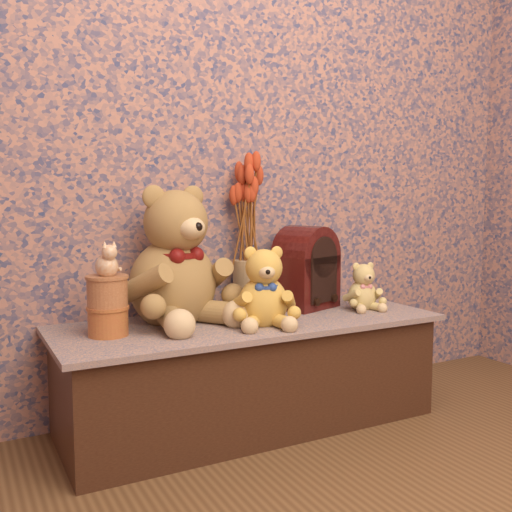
{
  "coord_description": "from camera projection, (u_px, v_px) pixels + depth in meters",
  "views": [
    {
      "loc": [
        -0.95,
        -0.61,
        0.85
      ],
      "look_at": [
        0.0,
        1.19,
        0.63
      ],
      "focal_mm": 40.69,
      "sensor_mm": 36.0,
      "label": 1
    }
  ],
  "objects": [
    {
      "name": "display_shelf",
      "position": [
        250.0,
        372.0,
        2.14
      ],
      "size": [
        1.41,
        0.53,
        0.39
      ],
      "primitive_type": "cube",
      "color": "#374971",
      "rests_on": "ground"
    },
    {
      "name": "teddy_large",
      "position": [
        173.0,
        249.0,
        2.07
      ],
      "size": [
        0.52,
        0.58,
        0.52
      ],
      "primitive_type": null,
      "rotation": [
        0.0,
        0.0,
        0.24
      ],
      "color": "olive",
      "rests_on": "display_shelf"
    },
    {
      "name": "teddy_medium",
      "position": [
        263.0,
        283.0,
        2.03
      ],
      "size": [
        0.31,
        0.34,
        0.3
      ],
      "primitive_type": null,
      "rotation": [
        0.0,
        0.0,
        -0.32
      ],
      "color": "gold",
      "rests_on": "display_shelf"
    },
    {
      "name": "teddy_small",
      "position": [
        362.0,
        284.0,
        2.31
      ],
      "size": [
        0.19,
        0.22,
        0.2
      ],
      "primitive_type": null,
      "rotation": [
        0.0,
        0.0,
        -0.18
      ],
      "color": "tan",
      "rests_on": "display_shelf"
    },
    {
      "name": "cathedral_radio",
      "position": [
        306.0,
        267.0,
        2.34
      ],
      "size": [
        0.28,
        0.24,
        0.33
      ],
      "primitive_type": null,
      "rotation": [
        0.0,
        0.0,
        0.34
      ],
      "color": "#330909",
      "rests_on": "display_shelf"
    },
    {
      "name": "ceramic_vase",
      "position": [
        248.0,
        285.0,
        2.29
      ],
      "size": [
        0.13,
        0.13,
        0.2
      ],
      "primitive_type": "cylinder",
      "rotation": [
        0.0,
        0.0,
        -0.13
      ],
      "color": "tan",
      "rests_on": "display_shelf"
    },
    {
      "name": "dried_stalks",
      "position": [
        248.0,
        209.0,
        2.26
      ],
      "size": [
        0.23,
        0.23,
        0.4
      ],
      "primitive_type": null,
      "rotation": [
        0.0,
        0.0,
        -0.12
      ],
      "color": "#BD3C1E",
      "rests_on": "ceramic_vase"
    },
    {
      "name": "biscuit_tin_lower",
      "position": [
        108.0,
        321.0,
        1.88
      ],
      "size": [
        0.14,
        0.14,
        0.09
      ],
      "primitive_type": "cylinder",
      "rotation": [
        0.0,
        0.0,
        0.12
      ],
      "color": "#C68D3A",
      "rests_on": "display_shelf"
    },
    {
      "name": "biscuit_tin_upper",
      "position": [
        107.0,
        292.0,
        1.87
      ],
      "size": [
        0.17,
        0.17,
        0.1
      ],
      "primitive_type": "cylinder",
      "rotation": [
        0.0,
        0.0,
        0.41
      ],
      "color": "tan",
      "rests_on": "biscuit_tin_lower"
    },
    {
      "name": "cat_figurine",
      "position": [
        106.0,
        258.0,
        1.85
      ],
      "size": [
        0.1,
        0.1,
        0.12
      ],
      "primitive_type": null,
      "rotation": [
        0.0,
        0.0,
        0.13
      ],
      "color": "silver",
      "rests_on": "biscuit_tin_upper"
    }
  ]
}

